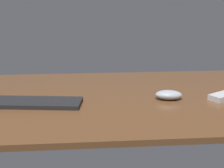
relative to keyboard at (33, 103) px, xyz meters
The scene contains 3 objects.
desk 31.42cm from the keyboard, 14.68° to the left, with size 140.00×84.00×2.00cm, color brown.
keyboard is the anchor object (origin of this frame).
computer_mouse 51.55cm from the keyboard, ahead, with size 10.42×6.29×3.64cm, color #999EA5.
Camera 1 is at (-11.09, -122.69, 39.98)cm, focal length 51.37 mm.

